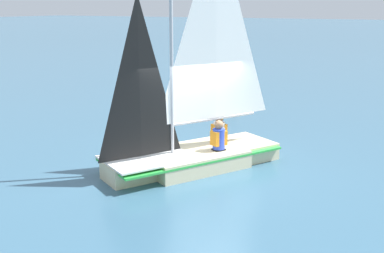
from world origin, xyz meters
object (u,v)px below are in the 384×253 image
at_px(sailboat_main, 194,133).
at_px(sailor_crew, 219,134).
at_px(buoy_marker, 234,98).
at_px(sailor_helm, 219,142).

relative_size(sailboat_main, sailor_crew, 5.10).
xyz_separation_m(sailboat_main, sailor_crew, (0.24, 0.91, -0.21)).
bearing_deg(buoy_marker, sailor_crew, -69.10).
bearing_deg(sailboat_main, sailor_helm, 148.36).
xyz_separation_m(sailor_helm, buoy_marker, (-2.96, 7.60, -0.44)).
height_order(sailboat_main, sailor_helm, sailboat_main).
distance_m(sailor_helm, sailor_crew, 0.68).
distance_m(sailboat_main, sailor_helm, 0.65).
bearing_deg(sailor_helm, sailboat_main, -31.64).
height_order(sailor_helm, sailor_crew, sailor_crew).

